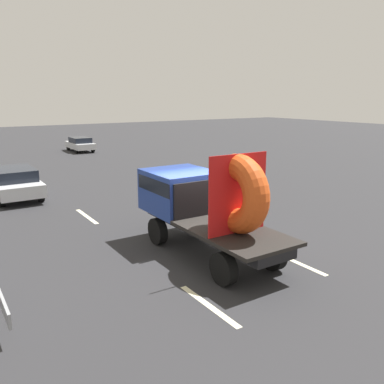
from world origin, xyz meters
TOP-DOWN VIEW (x-y plane):
  - ground_plane at (0.00, 0.00)m, footprint 120.00×120.00m
  - flatbed_truck at (-0.15, -0.12)m, footprint 2.02×5.62m
  - distant_sedan at (-3.71, 10.07)m, footprint 1.87×4.37m
  - lane_dash_left_near at (-1.93, -3.15)m, footprint 0.16×2.23m
  - lane_dash_left_far at (-1.93, 5.28)m, footprint 0.16×2.33m
  - lane_dash_right_near at (1.64, -2.36)m, footprint 0.16×2.46m
  - lane_dash_right_far at (1.64, 5.34)m, footprint 0.16×2.13m
  - oncoming_car at (4.16, 24.83)m, footprint 1.61×3.76m

SIDE VIEW (x-z plane):
  - ground_plane at x=0.00m, z-range 0.00..0.00m
  - lane_dash_left_near at x=-1.93m, z-range 0.00..0.01m
  - lane_dash_left_far at x=-1.93m, z-range 0.00..0.01m
  - lane_dash_right_near at x=1.64m, z-range 0.00..0.01m
  - lane_dash_right_far at x=1.64m, z-range 0.00..0.01m
  - oncoming_car at x=4.16m, z-range 0.05..1.27m
  - distant_sedan at x=-3.71m, z-range 0.05..1.48m
  - flatbed_truck at x=-0.15m, z-range -0.01..3.22m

